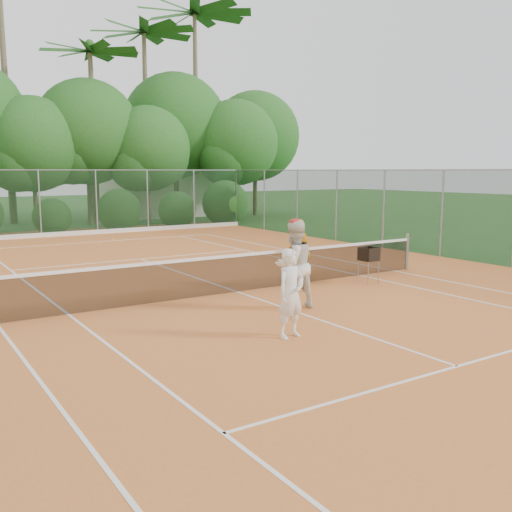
{
  "coord_description": "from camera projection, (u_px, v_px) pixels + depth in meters",
  "views": [
    {
      "loc": [
        -7.14,
        -11.72,
        2.98
      ],
      "look_at": [
        -0.28,
        -1.2,
        1.1
      ],
      "focal_mm": 40.0,
      "sensor_mm": 36.0,
      "label": 1
    }
  ],
  "objects": [
    {
      "name": "stray_ball_a",
      "position": [
        99.0,
        245.0,
        22.59
      ],
      "size": [
        0.07,
        0.07,
        0.07
      ],
      "primitive_type": "sphere",
      "color": "gold",
      "rests_on": "clay_court"
    },
    {
      "name": "player_white",
      "position": [
        291.0,
        293.0,
        10.13
      ],
      "size": [
        0.63,
        0.46,
        1.6
      ],
      "primitive_type": "imported",
      "rotation": [
        0.0,
        0.0,
        0.14
      ],
      "color": "white",
      "rests_on": "clay_court"
    },
    {
      "name": "stray_ball_c",
      "position": [
        142.0,
        248.0,
        21.79
      ],
      "size": [
        0.07,
        0.07,
        0.07
      ],
      "primitive_type": "sphere",
      "color": "#B6D832",
      "rests_on": "clay_court"
    },
    {
      "name": "clay_court",
      "position": [
        239.0,
        293.0,
        14.0
      ],
      "size": [
        18.0,
        36.0,
        0.02
      ],
      "primitive_type": "cube",
      "color": "orange",
      "rests_on": "ground"
    },
    {
      "name": "club_building",
      "position": [
        167.0,
        193.0,
        38.52
      ],
      "size": [
        8.0,
        5.0,
        3.0
      ],
      "primitive_type": "cube",
      "color": "beige",
      "rests_on": "ground"
    },
    {
      "name": "fence_back",
      "position": [
        69.0,
        203.0,
        26.2
      ],
      "size": [
        18.07,
        0.07,
        3.0
      ],
      "color": "#19381E",
      "rests_on": "clay_court"
    },
    {
      "name": "stray_ball_b",
      "position": [
        113.0,
        240.0,
        24.51
      ],
      "size": [
        0.07,
        0.07,
        0.07
      ],
      "primitive_type": "sphere",
      "color": "#D1EA36",
      "rests_on": "clay_court"
    },
    {
      "name": "tropical_treeline",
      "position": [
        66.0,
        131.0,
        30.77
      ],
      "size": [
        32.1,
        8.49,
        15.03
      ],
      "color": "brown",
      "rests_on": "ground"
    },
    {
      "name": "tennis_net",
      "position": [
        239.0,
        272.0,
        13.92
      ],
      "size": [
        11.97,
        0.1,
        1.1
      ],
      "color": "gray",
      "rests_on": "clay_court"
    },
    {
      "name": "ground",
      "position": [
        239.0,
        293.0,
        14.0
      ],
      "size": [
        120.0,
        120.0,
        0.0
      ],
      "primitive_type": "plane",
      "color": "#224C1B",
      "rests_on": "ground"
    },
    {
      "name": "court_markings",
      "position": [
        239.0,
        292.0,
        14.0
      ],
      "size": [
        11.03,
        23.83,
        0.01
      ],
      "color": "white",
      "rests_on": "clay_court"
    },
    {
      "name": "ball_hopper",
      "position": [
        369.0,
        255.0,
        15.07
      ],
      "size": [
        0.42,
        0.42,
        0.96
      ],
      "rotation": [
        0.0,
        0.0,
        -0.05
      ],
      "color": "gray",
      "rests_on": "clay_court"
    },
    {
      "name": "player_yellow",
      "position": [
        299.0,
        253.0,
        14.62
      ],
      "size": [
        0.58,
        1.08,
        1.75
      ],
      "primitive_type": "imported",
      "rotation": [
        0.0,
        0.0,
        -1.73
      ],
      "color": "gold",
      "rests_on": "clay_court"
    },
    {
      "name": "player_center_grp",
      "position": [
        294.0,
        265.0,
        12.21
      ],
      "size": [
        0.97,
        0.77,
        1.96
      ],
      "color": "silver",
      "rests_on": "clay_court"
    }
  ]
}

